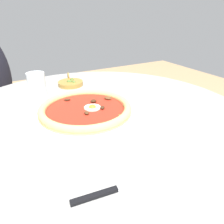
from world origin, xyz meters
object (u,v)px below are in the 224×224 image
at_px(steak_knife, 108,192).
at_px(water_glass, 37,86).
at_px(pizza_on_plate, 86,110).
at_px(dining_table, 98,154).
at_px(olive_pan, 71,83).

bearing_deg(steak_knife, water_glass, 1.20).
bearing_deg(pizza_on_plate, dining_table, -115.53).
distance_m(dining_table, water_glass, 0.36).
xyz_separation_m(pizza_on_plate, water_glass, (0.24, 0.10, 0.03)).
xyz_separation_m(dining_table, water_glass, (0.25, 0.14, 0.21)).
bearing_deg(pizza_on_plate, steak_knife, 164.45).
bearing_deg(dining_table, steak_knife, 158.34).
height_order(pizza_on_plate, steak_knife, pizza_on_plate).
xyz_separation_m(dining_table, olive_pan, (0.32, -0.02, 0.17)).
height_order(water_glass, olive_pan, water_glass).
bearing_deg(dining_table, pizza_on_plate, 64.47).
bearing_deg(pizza_on_plate, olive_pan, -9.65).
relative_size(dining_table, pizza_on_plate, 3.05).
xyz_separation_m(pizza_on_plate, steak_knife, (-0.33, 0.09, -0.01)).
relative_size(dining_table, water_glass, 10.97).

